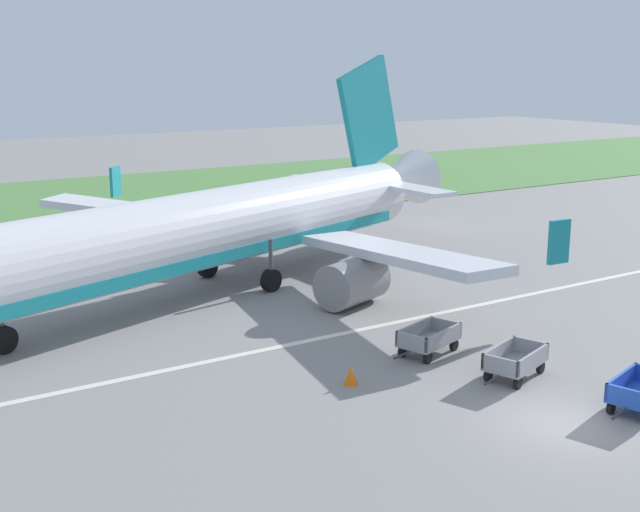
# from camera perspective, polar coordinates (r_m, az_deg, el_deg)

# --- Properties ---
(ground_plane) EXTENTS (220.00, 220.00, 0.00)m
(ground_plane) POSITION_cam_1_polar(r_m,az_deg,el_deg) (27.03, 16.38, -11.06)
(ground_plane) COLOR gray
(grass_strip) EXTENTS (220.00, 28.00, 0.06)m
(grass_strip) POSITION_cam_1_polar(r_m,az_deg,el_deg) (69.14, -16.35, 3.63)
(grass_strip) COLOR #518442
(grass_strip) RESTS_ON ground
(apron_stripe) EXTENTS (120.00, 0.36, 0.01)m
(apron_stripe) POSITION_cam_1_polar(r_m,az_deg,el_deg) (34.53, 2.67, -5.14)
(apron_stripe) COLOR silver
(apron_stripe) RESTS_ON ground
(airplane) EXTENTS (36.61, 29.78, 11.34)m
(airplane) POSITION_cam_1_polar(r_m,az_deg,el_deg) (40.13, -7.19, 1.86)
(airplane) COLOR silver
(airplane) RESTS_ON ground
(baggage_cart_third_in_row) EXTENTS (3.60, 2.14, 1.07)m
(baggage_cart_third_in_row) POSITION_cam_1_polar(r_m,az_deg,el_deg) (30.14, 13.32, -7.07)
(baggage_cart_third_in_row) COLOR gray
(baggage_cart_third_in_row) RESTS_ON ground
(baggage_cart_fourth_in_row) EXTENTS (3.61, 2.08, 1.07)m
(baggage_cart_fourth_in_row) POSITION_cam_1_polar(r_m,az_deg,el_deg) (31.91, 7.51, -5.68)
(baggage_cart_fourth_in_row) COLOR gray
(baggage_cart_fourth_in_row) RESTS_ON ground
(traffic_cone_near_plane) EXTENTS (0.50, 0.50, 0.66)m
(traffic_cone_near_plane) POSITION_cam_1_polar(r_m,az_deg,el_deg) (28.83, 2.15, -8.24)
(traffic_cone_near_plane) COLOR orange
(traffic_cone_near_plane) RESTS_ON ground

